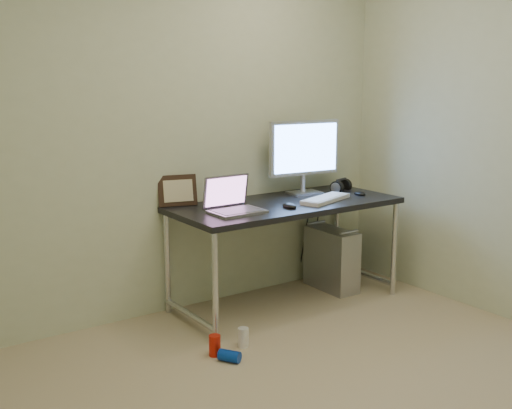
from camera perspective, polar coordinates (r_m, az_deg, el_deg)
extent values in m
cube|color=beige|center=(4.40, -7.35, 6.36)|extent=(3.50, 0.02, 2.50)
cube|color=black|center=(4.54, 2.65, -0.04)|extent=(1.64, 0.72, 0.04)
cylinder|color=silver|center=(3.96, -3.64, -7.44)|extent=(0.04, 0.04, 0.71)
cylinder|color=silver|center=(4.49, -7.90, -5.21)|extent=(0.04, 0.04, 0.71)
cylinder|color=silver|center=(4.91, 12.19, -3.89)|extent=(0.04, 0.04, 0.71)
cylinder|color=silver|center=(5.35, 7.19, -2.44)|extent=(0.04, 0.04, 0.71)
cylinder|color=silver|center=(4.31, -5.83, -9.74)|extent=(0.04, 0.64, 0.04)
cylinder|color=silver|center=(5.20, 9.48, -6.07)|extent=(0.04, 0.64, 0.04)
cube|color=#B2B2B7|center=(5.00, 6.72, -4.85)|extent=(0.21, 0.46, 0.47)
cylinder|color=#B8B7BE|center=(4.80, 8.29, -2.44)|extent=(0.17, 0.03, 0.02)
cylinder|color=#B8B7BE|center=(5.07, 5.38, -1.61)|extent=(0.17, 0.03, 0.02)
cylinder|color=black|center=(5.12, 4.42, -2.52)|extent=(0.01, 0.16, 0.69)
cylinder|color=black|center=(5.16, 5.33, -2.64)|extent=(0.02, 0.11, 0.71)
cylinder|color=red|center=(3.89, -3.69, -12.40)|extent=(0.09, 0.09, 0.13)
cylinder|color=white|center=(4.00, -1.15, -11.73)|extent=(0.08, 0.08, 0.12)
cylinder|color=#0A34AA|center=(3.82, -2.37, -13.31)|extent=(0.13, 0.14, 0.07)
cube|color=#B8B7BE|center=(4.18, -1.69, -0.65)|extent=(0.34, 0.24, 0.02)
cube|color=slate|center=(4.17, -1.69, -0.51)|extent=(0.30, 0.20, 0.00)
cube|color=gray|center=(4.26, -2.70, 1.21)|extent=(0.34, 0.05, 0.22)
cube|color=#865384|center=(4.26, -2.65, 1.19)|extent=(0.31, 0.04, 0.19)
cube|color=#B8B7BE|center=(4.85, 4.33, 1.05)|extent=(0.25, 0.20, 0.02)
cylinder|color=#B8B7BE|center=(4.86, 4.19, 1.93)|extent=(0.04, 0.04, 0.13)
cube|color=#B8B7BE|center=(4.81, 4.31, 5.05)|extent=(0.59, 0.10, 0.41)
cube|color=#5F96FD|center=(4.79, 4.49, 5.03)|extent=(0.53, 0.06, 0.35)
cube|color=silver|center=(4.60, 6.20, 0.49)|extent=(0.48, 0.29, 0.03)
ellipsoid|color=black|center=(4.86, 9.21, 1.05)|extent=(0.08, 0.11, 0.04)
ellipsoid|color=black|center=(4.34, 2.98, -0.02)|extent=(0.08, 0.13, 0.04)
cylinder|color=black|center=(5.00, 7.04, 1.53)|extent=(0.07, 0.11, 0.10)
cylinder|color=black|center=(5.08, 8.09, 1.67)|extent=(0.07, 0.11, 0.10)
cube|color=black|center=(5.03, 7.59, 2.23)|extent=(0.13, 0.06, 0.01)
cube|color=black|center=(4.42, -7.00, 1.24)|extent=(0.28, 0.14, 0.22)
cylinder|color=silver|center=(4.52, -3.83, 0.69)|extent=(0.01, 0.01, 0.08)
cylinder|color=silver|center=(4.51, -3.84, 1.33)|extent=(0.04, 0.03, 0.04)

